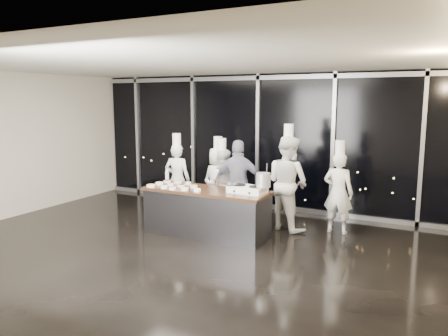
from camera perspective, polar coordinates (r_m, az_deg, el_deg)
The scene contains 15 objects.
ground at distance 7.87m, azimuth -5.59°, elevation -10.39°, with size 9.00×9.00×0.00m, color black.
room_shell at distance 7.34m, azimuth -4.70°, elevation 6.15°, with size 9.02×7.02×3.21m.
window_wall at distance 10.51m, azimuth 4.50°, elevation 3.45°, with size 8.90×0.11×3.20m.
demo_counter at distance 8.47m, azimuth -2.31°, elevation -5.74°, with size 2.46×0.86×0.90m.
stove at distance 8.04m, azimuth 3.06°, elevation -2.79°, with size 0.70×0.46×0.14m.
frying_pan at distance 8.17m, azimuth 0.92°, elevation -1.87°, with size 0.55×0.33×0.05m.
stock_pot at distance 7.87m, azimuth 5.17°, elevation -1.57°, with size 0.26×0.26×0.26m, color silver.
prep_bowls at distance 8.66m, azimuth -6.53°, elevation -2.25°, with size 1.17×0.71×0.05m.
squeeze_bottle at distance 9.23m, azimuth -7.45°, elevation -0.92°, with size 0.08×0.08×0.28m.
chef_far_left at distance 9.92m, azimuth -6.12°, elevation -1.35°, with size 0.65×0.49×1.85m.
chef_left at distance 9.80m, azimuth -0.78°, elevation -1.66°, with size 0.80×0.55×1.79m.
chef_center at distance 9.42m, azimuth -0.29°, elevation -2.13°, with size 0.93×0.85×1.79m.
guest at distance 9.00m, azimuth 1.94°, elevation -1.99°, with size 1.13×0.73×1.79m.
chef_right at distance 8.81m, azimuth 8.31°, elevation -1.89°, with size 1.14×1.04×2.13m.
chef_side at distance 8.80m, azimuth 14.70°, elevation -3.00°, with size 0.61×0.42×1.83m.
Camera 1 is at (4.07, -6.21, 2.60)m, focal length 35.00 mm.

